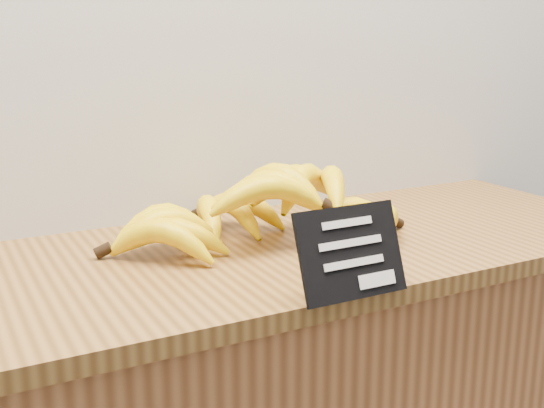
# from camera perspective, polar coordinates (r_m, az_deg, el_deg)

# --- Properties ---
(counter_top) EXTENTS (1.50, 0.54, 0.03)m
(counter_top) POSITION_cam_1_polar(r_m,az_deg,el_deg) (1.20, -1.11, -4.34)
(counter_top) COLOR olive
(counter_top) RESTS_ON counter
(chalkboard_sign) EXTENTS (0.17, 0.05, 0.13)m
(chalkboard_sign) POSITION_cam_1_polar(r_m,az_deg,el_deg) (0.98, 6.62, -4.05)
(chalkboard_sign) COLOR black
(chalkboard_sign) RESTS_ON counter_top
(banana_pile) EXTENTS (0.56, 0.39, 0.13)m
(banana_pile) POSITION_cam_1_polar(r_m,az_deg,el_deg) (1.21, -0.05, -0.50)
(banana_pile) COLOR yellow
(banana_pile) RESTS_ON counter_top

